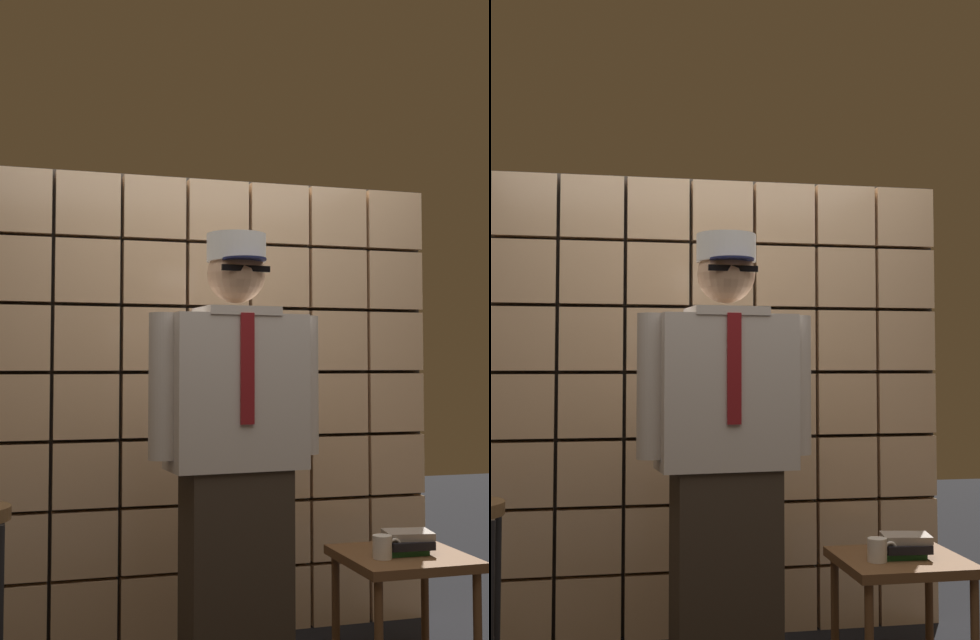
{
  "view_description": "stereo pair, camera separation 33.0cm",
  "coord_description": "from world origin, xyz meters",
  "views": [
    {
      "loc": [
        -1.0,
        -2.78,
        1.29
      ],
      "look_at": [
        -0.06,
        0.47,
        1.48
      ],
      "focal_mm": 46.36,
      "sensor_mm": 36.0,
      "label": 1
    },
    {
      "loc": [
        -0.68,
        -2.85,
        1.29
      ],
      "look_at": [
        -0.06,
        0.47,
        1.48
      ],
      "focal_mm": 46.36,
      "sensor_mm": 36.0,
      "label": 2
    }
  ],
  "objects": [
    {
      "name": "glass_block_wall",
      "position": [
        0.0,
        1.16,
        1.1
      ],
      "size": [
        2.24,
        0.1,
        2.24
      ],
      "color": "#E0B78C",
      "rests_on": "ground"
    },
    {
      "name": "standing_person",
      "position": [
        -0.1,
        0.43,
        0.95
      ],
      "size": [
        0.73,
        0.33,
        1.82
      ],
      "rotation": [
        0.0,
        0.0,
        0.08
      ],
      "color": "#382D23",
      "rests_on": "ground"
    },
    {
      "name": "side_table",
      "position": [
        0.65,
        0.46,
        0.43
      ],
      "size": [
        0.52,
        0.52,
        0.49
      ],
      "color": "brown",
      "rests_on": "ground"
    },
    {
      "name": "book_stack",
      "position": [
        0.66,
        0.47,
        0.54
      ],
      "size": [
        0.23,
        0.19,
        0.09
      ],
      "color": "#1E592D",
      "rests_on": "side_table"
    },
    {
      "name": "coffee_mug",
      "position": [
        0.52,
        0.4,
        0.54
      ],
      "size": [
        0.13,
        0.08,
        0.09
      ],
      "color": "silver",
      "rests_on": "side_table"
    }
  ]
}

